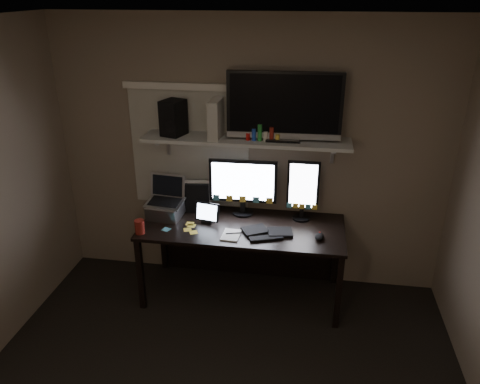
% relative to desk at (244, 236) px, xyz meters
% --- Properties ---
extents(ceiling, '(3.60, 3.60, 0.00)m').
position_rel_desk_xyz_m(ceiling, '(0.00, -1.55, 1.95)').
color(ceiling, silver).
rests_on(ceiling, back_wall).
extents(back_wall, '(3.60, 0.00, 3.60)m').
position_rel_desk_xyz_m(back_wall, '(0.00, 0.25, 0.70)').
color(back_wall, '#766654').
rests_on(back_wall, floor).
extents(window_blinds, '(1.10, 0.02, 1.10)m').
position_rel_desk_xyz_m(window_blinds, '(-0.55, 0.24, 0.75)').
color(window_blinds, beige).
rests_on(window_blinds, back_wall).
extents(desk, '(1.80, 0.75, 0.73)m').
position_rel_desk_xyz_m(desk, '(0.00, 0.00, 0.00)').
color(desk, black).
rests_on(desk, floor).
extents(wall_shelf, '(1.80, 0.35, 0.03)m').
position_rel_desk_xyz_m(wall_shelf, '(0.00, 0.08, 0.91)').
color(wall_shelf, '#B9BAB5').
rests_on(wall_shelf, back_wall).
extents(monitor_landscape, '(0.62, 0.08, 0.54)m').
position_rel_desk_xyz_m(monitor_landscape, '(-0.03, 0.12, 0.45)').
color(monitor_landscape, black).
rests_on(monitor_landscape, desk).
extents(monitor_portrait, '(0.29, 0.06, 0.57)m').
position_rel_desk_xyz_m(monitor_portrait, '(0.51, 0.09, 0.46)').
color(monitor_portrait, black).
rests_on(monitor_portrait, desk).
extents(keyboard, '(0.47, 0.31, 0.03)m').
position_rel_desk_xyz_m(keyboard, '(0.23, -0.22, 0.19)').
color(keyboard, black).
rests_on(keyboard, desk).
extents(mouse, '(0.09, 0.13, 0.04)m').
position_rel_desk_xyz_m(mouse, '(0.68, -0.25, 0.20)').
color(mouse, black).
rests_on(mouse, desk).
extents(notepad, '(0.16, 0.21, 0.01)m').
position_rel_desk_xyz_m(notepad, '(-0.07, -0.32, 0.18)').
color(notepad, silver).
rests_on(notepad, desk).
extents(tablet, '(0.24, 0.13, 0.20)m').
position_rel_desk_xyz_m(tablet, '(-0.32, -0.11, 0.28)').
color(tablet, black).
rests_on(tablet, desk).
extents(file_sorter, '(0.25, 0.14, 0.31)m').
position_rel_desk_xyz_m(file_sorter, '(-0.47, 0.12, 0.33)').
color(file_sorter, black).
rests_on(file_sorter, desk).
extents(laptop, '(0.36, 0.30, 0.37)m').
position_rel_desk_xyz_m(laptop, '(-0.72, -0.07, 0.36)').
color(laptop, '#B3B4B8').
rests_on(laptop, desk).
extents(cup, '(0.10, 0.10, 0.12)m').
position_rel_desk_xyz_m(cup, '(-0.85, -0.39, 0.24)').
color(cup, maroon).
rests_on(cup, desk).
extents(sticky_notes, '(0.34, 0.30, 0.00)m').
position_rel_desk_xyz_m(sticky_notes, '(-0.51, -0.22, 0.18)').
color(sticky_notes, yellow).
rests_on(sticky_notes, desk).
extents(tv, '(0.96, 0.20, 0.58)m').
position_rel_desk_xyz_m(tv, '(0.32, 0.07, 1.21)').
color(tv, black).
rests_on(tv, wall_shelf).
extents(game_console, '(0.09, 0.28, 0.33)m').
position_rel_desk_xyz_m(game_console, '(-0.26, 0.06, 1.09)').
color(game_console, silver).
rests_on(game_console, wall_shelf).
extents(speaker, '(0.22, 0.25, 0.31)m').
position_rel_desk_xyz_m(speaker, '(-0.64, 0.08, 1.08)').
color(speaker, black).
rests_on(speaker, wall_shelf).
extents(bottles, '(0.22, 0.06, 0.14)m').
position_rel_desk_xyz_m(bottles, '(0.15, 0.02, 1.00)').
color(bottles, '#A50F0C').
rests_on(bottles, wall_shelf).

